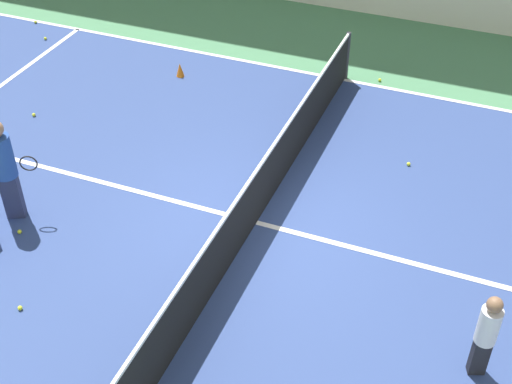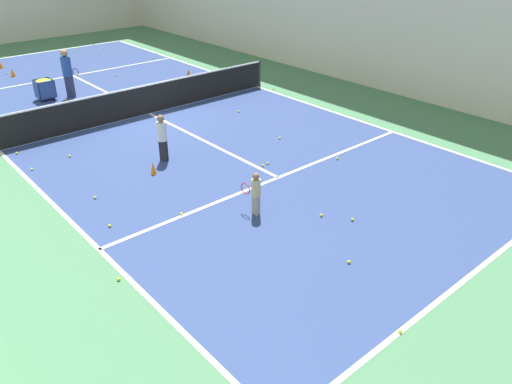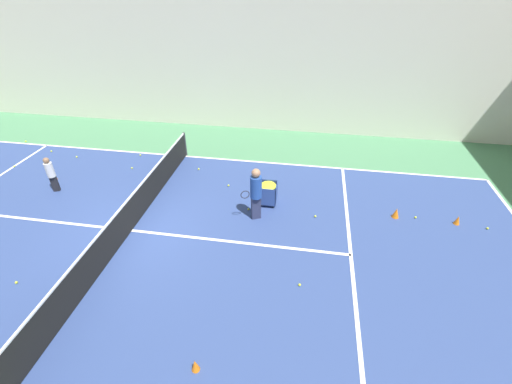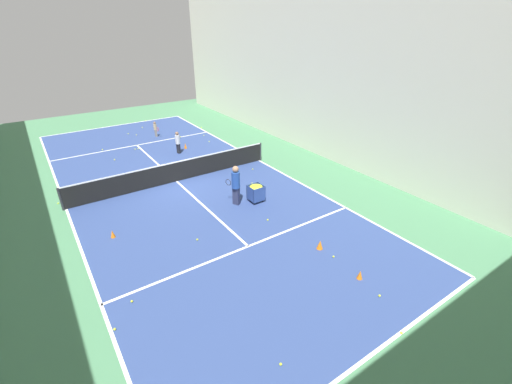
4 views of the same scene
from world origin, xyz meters
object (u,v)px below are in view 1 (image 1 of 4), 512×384
(tennis_net, at_px, (256,196))
(child_midcourt, at_px, (487,331))
(coach_at_net, at_px, (4,164))
(training_cone_1, at_px, (180,70))

(tennis_net, distance_m, child_midcourt, 4.08)
(tennis_net, xyz_separation_m, child_midcourt, (-1.68, -3.71, 0.23))
(coach_at_net, xyz_separation_m, training_cone_1, (5.15, -0.38, -0.88))
(child_midcourt, relative_size, training_cone_1, 4.45)
(child_midcourt, distance_m, training_cone_1, 8.96)
(tennis_net, bearing_deg, coach_at_net, 109.08)
(tennis_net, relative_size, child_midcourt, 7.70)
(child_midcourt, height_order, training_cone_1, child_midcourt)
(coach_at_net, relative_size, training_cone_1, 5.99)
(child_midcourt, bearing_deg, tennis_net, -45.12)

